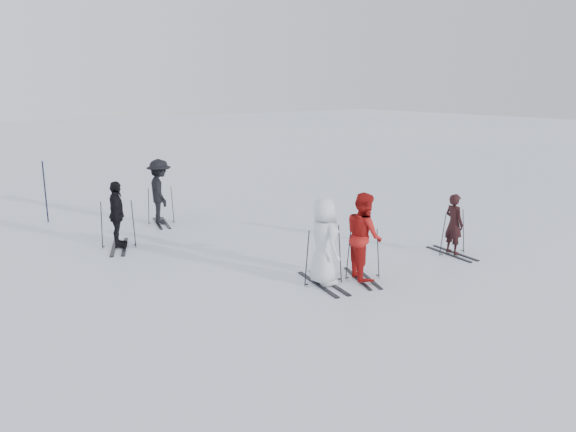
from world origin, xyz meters
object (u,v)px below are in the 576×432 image
(skier_grey, at_px, (324,242))
(skier_uphill_far, at_px, (160,192))
(skier_near_dark, at_px, (454,225))
(skier_red, at_px, (364,237))
(skier_uphill_left, at_px, (117,215))
(piste_marker, at_px, (45,192))

(skier_grey, distance_m, skier_uphill_far, 7.20)
(skier_near_dark, height_order, skier_grey, skier_grey)
(skier_grey, relative_size, skier_uphill_far, 0.95)
(skier_red, xyz_separation_m, skier_uphill_left, (-3.50, 5.65, -0.09))
(skier_uphill_far, xyz_separation_m, piste_marker, (-2.79, 2.32, -0.03))
(skier_red, bearing_deg, skier_uphill_left, 54.11)
(skier_near_dark, relative_size, skier_uphill_left, 0.88)
(skier_uphill_far, bearing_deg, skier_grey, -159.99)
(skier_grey, bearing_deg, piste_marker, 31.06)
(skier_grey, xyz_separation_m, skier_uphill_left, (-2.56, 5.40, -0.06))
(skier_uphill_left, height_order, piste_marker, piste_marker)
(skier_red, bearing_deg, skier_uphill_far, 33.63)
(skier_near_dark, xyz_separation_m, skier_uphill_far, (-4.62, 7.46, 0.22))
(skier_grey, xyz_separation_m, piste_marker, (-3.34, 9.50, 0.02))
(skier_near_dark, xyz_separation_m, skier_uphill_left, (-6.64, 5.68, 0.11))
(skier_red, xyz_separation_m, skier_grey, (-0.94, 0.25, -0.02))
(skier_near_dark, distance_m, skier_red, 3.14)
(skier_near_dark, distance_m, skier_grey, 4.09)
(skier_near_dark, bearing_deg, skier_uphill_left, 57.02)
(skier_near_dark, xyz_separation_m, skier_grey, (-4.08, 0.28, 0.17))
(skier_near_dark, xyz_separation_m, skier_red, (-3.14, 0.03, 0.20))
(skier_near_dark, height_order, piste_marker, piste_marker)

